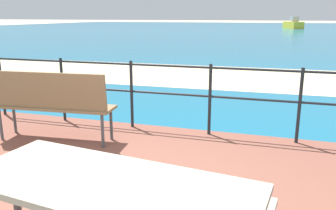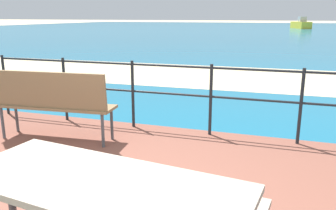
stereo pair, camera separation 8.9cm
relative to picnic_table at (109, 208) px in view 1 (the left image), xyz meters
name	(u,v)px [view 1 (the left image)]	position (x,y,z in m)	size (l,w,h in m)	color
sea_water	(263,31)	(-0.56, 40.63, -0.63)	(90.00, 90.00, 0.01)	#196B8E
beach_strip	(221,76)	(-0.56, 8.31, -0.63)	(54.00, 3.93, 0.01)	beige
picnic_table	(109,208)	(0.00, 0.00, 0.00)	(1.88, 1.59, 0.75)	tan
park_bench	(50,100)	(-1.92, 2.17, 0.00)	(1.67, 0.55, 0.96)	#8C704C
railing_fence	(169,88)	(-0.56, 3.08, 0.06)	(5.94, 0.04, 1.01)	#1E2328
boat_mid	(293,24)	(2.98, 48.81, -0.11)	(2.59, 4.79, 1.54)	yellow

